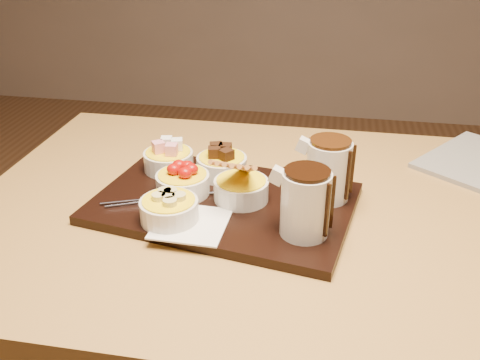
% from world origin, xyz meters
% --- Properties ---
extents(dining_table, '(1.20, 0.80, 0.75)m').
position_xyz_m(dining_table, '(0.00, 0.00, 0.65)').
color(dining_table, '#A47C3D').
rests_on(dining_table, ground).
extents(serving_board, '(0.50, 0.37, 0.02)m').
position_xyz_m(serving_board, '(-0.12, -0.02, 0.76)').
color(serving_board, black).
rests_on(serving_board, dining_table).
extents(napkin, '(0.12, 0.12, 0.00)m').
position_xyz_m(napkin, '(-0.16, -0.12, 0.77)').
color(napkin, white).
rests_on(napkin, serving_board).
extents(bowl_marshmallows, '(0.10, 0.10, 0.04)m').
position_xyz_m(bowl_marshmallows, '(-0.25, 0.08, 0.79)').
color(bowl_marshmallows, silver).
rests_on(bowl_marshmallows, serving_board).
extents(bowl_cake, '(0.10, 0.10, 0.04)m').
position_xyz_m(bowl_cake, '(-0.14, 0.08, 0.79)').
color(bowl_cake, silver).
rests_on(bowl_cake, serving_board).
extents(bowl_strawberries, '(0.10, 0.10, 0.04)m').
position_xyz_m(bowl_strawberries, '(-0.20, -0.01, 0.79)').
color(bowl_strawberries, silver).
rests_on(bowl_strawberries, serving_board).
extents(bowl_biscotti, '(0.10, 0.10, 0.04)m').
position_xyz_m(bowl_biscotti, '(-0.09, -0.02, 0.79)').
color(bowl_biscotti, silver).
rests_on(bowl_biscotti, serving_board).
extents(bowl_bananas, '(0.10, 0.10, 0.04)m').
position_xyz_m(bowl_bananas, '(-0.20, -0.11, 0.79)').
color(bowl_bananas, silver).
rests_on(bowl_bananas, serving_board).
extents(pitcher_dark_chocolate, '(0.09, 0.09, 0.11)m').
position_xyz_m(pitcher_dark_chocolate, '(0.03, -0.11, 0.82)').
color(pitcher_dark_chocolate, silver).
rests_on(pitcher_dark_chocolate, serving_board).
extents(pitcher_milk_chocolate, '(0.09, 0.09, 0.11)m').
position_xyz_m(pitcher_milk_chocolate, '(0.06, 0.02, 0.82)').
color(pitcher_milk_chocolate, silver).
rests_on(pitcher_milk_chocolate, serving_board).
extents(fondue_skewers, '(0.13, 0.25, 0.01)m').
position_xyz_m(fondue_skewers, '(-0.21, -0.03, 0.77)').
color(fondue_skewers, silver).
rests_on(fondue_skewers, serving_board).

